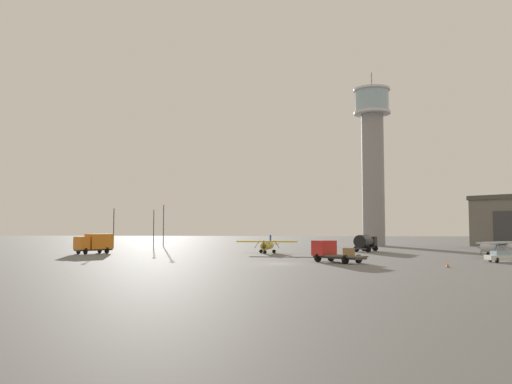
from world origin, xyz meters
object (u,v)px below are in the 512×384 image
object	(u,v)px
truck_fuel_tanker_black	(365,242)
truck_flatbed_red	(332,252)
light_post_north	(154,224)
truck_box_orange	(94,243)
light_post_west	(163,221)
airplane_silver	(506,247)
light_post_east	(114,224)
car_white	(505,256)
control_tower	(373,154)
airplane_yellow	(267,245)
traffic_cone_near_left	(448,264)

from	to	relation	value
truck_fuel_tanker_black	truck_flatbed_red	bearing A→B (deg)	-172.21
truck_fuel_tanker_black	light_post_north	xyz separation A→B (m)	(-44.99, 22.86, 3.35)
truck_box_orange	light_post_west	distance (m)	32.73
airplane_silver	truck_fuel_tanker_black	distance (m)	24.23
light_post_east	light_post_north	size ratio (longest dim) A/B	0.98
car_white	truck_fuel_tanker_black	bearing A→B (deg)	110.06
airplane_silver	truck_box_orange	distance (m)	61.74
car_white	light_post_west	bearing A→B (deg)	132.53
light_post_west	light_post_north	bearing A→B (deg)	144.29
airplane_silver	truck_flatbed_red	world-z (taller)	airplane_silver
control_tower	airplane_yellow	size ratio (longest dim) A/B	4.14
control_tower	light_post_east	xyz separation A→B (m)	(-54.40, -21.84, -16.54)
traffic_cone_near_left	airplane_silver	bearing A→B (deg)	55.82
light_post_north	traffic_cone_near_left	bearing A→B (deg)	-49.38
car_white	truck_box_orange	bearing A→B (deg)	158.29
control_tower	airplane_silver	xyz separation A→B (m)	(12.27, -48.13, -19.96)
airplane_silver	light_post_west	world-z (taller)	light_post_west
truck_fuel_tanker_black	truck_flatbed_red	size ratio (longest dim) A/B	1.12
truck_fuel_tanker_black	traffic_cone_near_left	bearing A→B (deg)	-150.62
airplane_silver	traffic_cone_near_left	size ratio (longest dim) A/B	14.50
truck_fuel_tanker_black	light_post_east	world-z (taller)	light_post_east
car_white	light_post_east	distance (m)	72.72
airplane_silver	light_post_north	distance (m)	74.07
light_post_west	light_post_north	size ratio (longest dim) A/B	1.13
control_tower	airplane_silver	bearing A→B (deg)	-75.70
truck_flatbed_red	light_post_north	distance (m)	63.97
truck_flatbed_red	truck_box_orange	bearing A→B (deg)	21.57
truck_box_orange	truck_fuel_tanker_black	xyz separation A→B (m)	(44.04, 11.65, -0.11)
truck_flatbed_red	traffic_cone_near_left	world-z (taller)	truck_flatbed_red
airplane_silver	light_post_west	distance (m)	70.57
airplane_yellow	car_white	distance (m)	35.93
truck_box_orange	light_post_east	xyz separation A→B (m)	(-5.15, 21.17, 3.17)
airplane_silver	light_post_north	world-z (taller)	light_post_north
airplane_yellow	car_white	world-z (taller)	airplane_yellow
car_white	airplane_silver	bearing A→B (deg)	62.20
truck_flatbed_red	truck_fuel_tanker_black	bearing A→B (deg)	-57.82
car_white	light_post_west	size ratio (longest dim) A/B	0.48
truck_fuel_tanker_black	light_post_west	bearing A→B (deg)	85.19
truck_fuel_tanker_black	light_post_west	world-z (taller)	light_post_west
truck_flatbed_red	car_white	world-z (taller)	truck_flatbed_red
truck_box_orange	airplane_yellow	bearing A→B (deg)	136.11
light_post_west	light_post_east	distance (m)	13.33
car_white	light_post_west	xyz separation A→B (m)	(-55.81, 47.56, 4.81)
car_white	light_post_west	distance (m)	73.49
airplane_silver	car_white	xyz separation A→B (m)	(-3.79, -9.99, -0.76)
airplane_yellow	truck_fuel_tanker_black	bearing A→B (deg)	118.63
control_tower	truck_box_orange	distance (m)	68.29
truck_flatbed_red	light_post_north	size ratio (longest dim) A/B	0.80
light_post_east	light_post_north	bearing A→B (deg)	72.53
airplane_yellow	truck_box_orange	world-z (taller)	truck_box_orange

